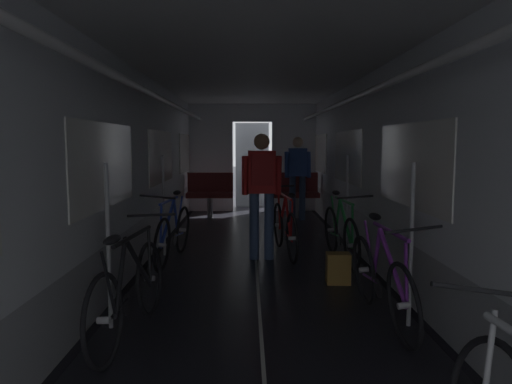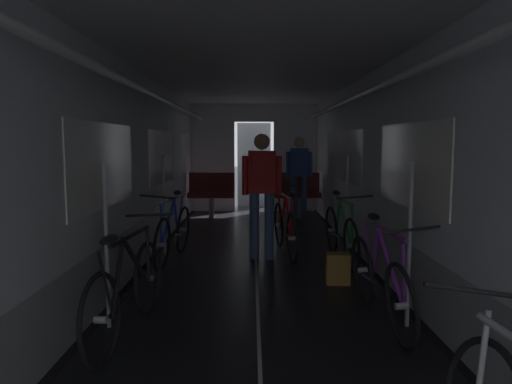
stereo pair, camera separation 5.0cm
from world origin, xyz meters
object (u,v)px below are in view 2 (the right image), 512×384
object	(u,v)px
bicycle_blue	(173,233)
person_standing_near_bench	(299,172)
backpack_on_floor	(338,268)
person_cyclist_aisle	(262,184)
bicycle_black	(127,291)
bench_seat_far_right	(297,191)
bicycle_purple	(380,280)
bicycle_red_in_aisle	(285,228)
bench_seat_far_left	(212,191)
bicycle_green	(341,233)

from	to	relation	value
bicycle_blue	person_standing_near_bench	bearing A→B (deg)	59.31
backpack_on_floor	person_cyclist_aisle	bearing A→B (deg)	126.76
bicycle_black	bench_seat_far_right	bearing A→B (deg)	72.48
bicycle_purple	backpack_on_floor	distance (m)	1.19
bicycle_black	bicycle_red_in_aisle	distance (m)	3.17
person_cyclist_aisle	person_standing_near_bench	xyz separation A→B (m)	(0.82, 3.26, -0.04)
bicycle_blue	bicycle_purple	world-z (taller)	bicycle_purple
bicycle_black	person_cyclist_aisle	bearing A→B (deg)	65.99
bicycle_red_in_aisle	backpack_on_floor	distance (m)	1.47
bicycle_red_in_aisle	person_cyclist_aisle	bearing A→B (deg)	-140.95
bench_seat_far_left	bicycle_blue	xyz separation A→B (m)	(-0.19, -3.73, -0.18)
bench_seat_far_right	person_cyclist_aisle	distance (m)	3.75
bench_seat_far_left	backpack_on_floor	xyz separation A→B (m)	(1.80, -4.74, -0.40)
bicycle_green	bicycle_blue	bearing A→B (deg)	178.65
bicycle_black	backpack_on_floor	xyz separation A→B (m)	(1.95, 1.44, -0.21)
bench_seat_far_left	bicycle_purple	world-z (taller)	bench_seat_far_left
person_standing_near_bench	person_cyclist_aisle	bearing A→B (deg)	-104.13
bicycle_purple	person_standing_near_bench	bearing A→B (deg)	91.57
bicycle_green	bicycle_red_in_aisle	xyz separation A→B (m)	(-0.70, 0.42, 0.00)
bench_seat_far_right	bicycle_green	world-z (taller)	bench_seat_far_right
bicycle_blue	bicycle_green	xyz separation A→B (m)	(2.20, -0.05, 0.00)
bicycle_black	backpack_on_floor	bearing A→B (deg)	36.46
bench_seat_far_left	backpack_on_floor	bearing A→B (deg)	-69.16
backpack_on_floor	bench_seat_far_right	bearing A→B (deg)	90.03
bench_seat_far_left	bicycle_purple	xyz separation A→B (m)	(1.95, -5.89, -0.19)
bicycle_blue	bicycle_black	distance (m)	2.45
person_cyclist_aisle	person_standing_near_bench	bearing A→B (deg)	75.87
bench_seat_far_left	person_standing_near_bench	size ratio (longest dim) A/B	0.58
bicycle_purple	person_cyclist_aisle	distance (m)	2.54
person_cyclist_aisle	backpack_on_floor	bearing A→B (deg)	-53.24
bicycle_blue	bicycle_black	xyz separation A→B (m)	(0.04, -2.45, 0.00)
bicycle_purple	person_cyclist_aisle	world-z (taller)	person_cyclist_aisle
bench_seat_far_left	bicycle_red_in_aisle	bearing A→B (deg)	-68.69
person_cyclist_aisle	bicycle_green	bearing A→B (deg)	-8.15
bicycle_green	bicycle_purple	bearing A→B (deg)	-91.63
person_cyclist_aisle	bicycle_red_in_aisle	xyz separation A→B (m)	(0.33, 0.27, -0.63)
bicycle_purple	bicycle_black	size ratio (longest dim) A/B	1.00
bicycle_blue	bicycle_red_in_aisle	distance (m)	1.55
bicycle_purple	bicycle_red_in_aisle	xyz separation A→B (m)	(-0.64, 2.53, 0.00)
bench_seat_far_left	backpack_on_floor	size ratio (longest dim) A/B	2.89
bench_seat_far_left	person_cyclist_aisle	xyz separation A→B (m)	(0.98, -3.64, 0.45)
bench_seat_far_left	bicycle_black	xyz separation A→B (m)	(-0.15, -6.18, -0.18)
bicycle_purple	bench_seat_far_right	bearing A→B (deg)	91.50
person_cyclist_aisle	bicycle_red_in_aisle	size ratio (longest dim) A/B	1.00
bicycle_purple	bicycle_red_in_aisle	size ratio (longest dim) A/B	1.00
bench_seat_far_left	bicycle_green	distance (m)	4.29
bicycle_purple	bicycle_green	distance (m)	2.11
backpack_on_floor	bicycle_red_in_aisle	bearing A→B (deg)	109.68
bicycle_purple	bicycle_green	bearing A→B (deg)	88.37
person_cyclist_aisle	bicycle_red_in_aisle	bearing A→B (deg)	39.05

